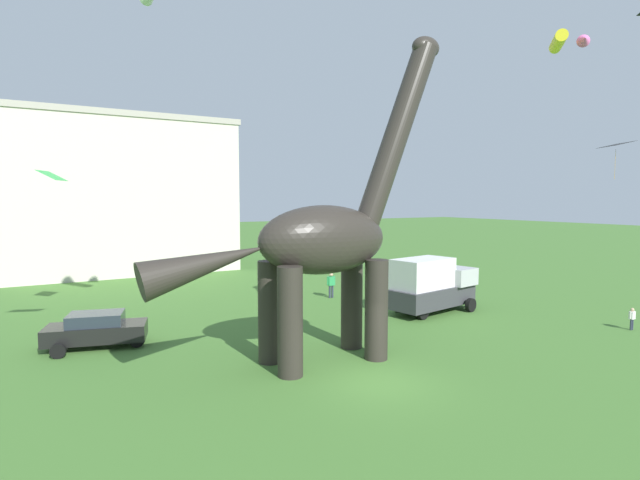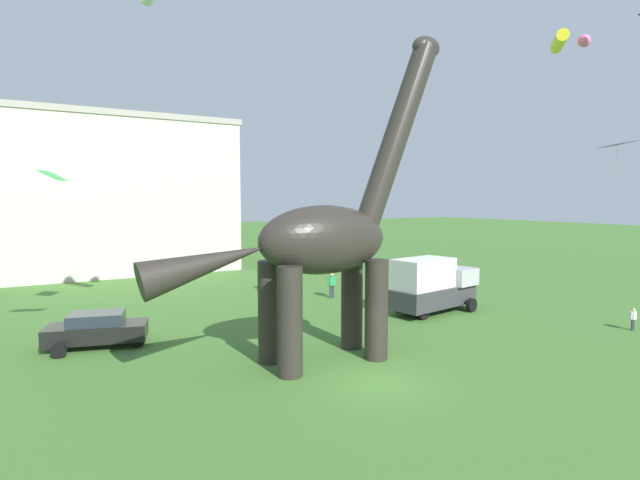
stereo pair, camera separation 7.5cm
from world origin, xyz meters
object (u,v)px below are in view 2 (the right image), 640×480
at_px(person_near_flyer, 633,317).
at_px(person_vendor_side, 332,283).
at_px(kite_trailing, 565,41).
at_px(kite_mid_center, 53,176).
at_px(dinosaur_sculpture, 322,240).
at_px(kite_far_left, 617,145).
at_px(parked_sedan_left, 97,329).
at_px(parked_box_truck, 432,285).

bearing_deg(person_near_flyer, person_vendor_side, 43.69).
bearing_deg(kite_trailing, person_vendor_side, 138.03).
bearing_deg(person_near_flyer, kite_mid_center, 69.67).
bearing_deg(dinosaur_sculpture, kite_trailing, 22.63).
distance_m(person_vendor_side, kite_mid_center, 17.50).
distance_m(kite_mid_center, kite_far_left, 30.07).
distance_m(parked_sedan_left, kite_trailing, 29.62).
xyz_separation_m(parked_box_truck, person_vendor_side, (-2.85, 6.53, -0.62)).
relative_size(person_vendor_side, kite_mid_center, 0.96).
relative_size(parked_box_truck, person_vendor_side, 3.46).
distance_m(dinosaur_sculpture, person_near_flyer, 16.89).
distance_m(parked_sedan_left, kite_mid_center, 8.99).
bearing_deg(kite_mid_center, person_near_flyer, -32.34).
relative_size(parked_box_truck, kite_mid_center, 3.32).
relative_size(dinosaur_sculpture, kite_trailing, 5.29).
bearing_deg(kite_trailing, person_near_flyer, -104.23).
bearing_deg(person_vendor_side, parked_sedan_left, 36.88).
height_order(dinosaur_sculpture, person_near_flyer, dinosaur_sculpture).
xyz_separation_m(person_near_flyer, person_vendor_side, (-8.95, 14.50, 0.35)).
xyz_separation_m(dinosaur_sculpture, person_near_flyer, (15.90, -3.77, -4.28)).
height_order(parked_box_truck, person_near_flyer, parked_box_truck).
bearing_deg(dinosaur_sculpture, person_vendor_side, 74.78).
bearing_deg(kite_mid_center, parked_sedan_left, -76.38).
bearing_deg(parked_box_truck, parked_sedan_left, 162.40).
xyz_separation_m(person_vendor_side, kite_far_left, (10.63, -12.34, 8.51)).
bearing_deg(person_vendor_side, kite_mid_center, 16.44).
xyz_separation_m(person_near_flyer, kite_far_left, (1.69, 2.15, 8.86)).
relative_size(person_near_flyer, kite_trailing, 0.43).
relative_size(parked_sedan_left, kite_far_left, 2.25).
height_order(person_vendor_side, kite_mid_center, kite_mid_center).
xyz_separation_m(person_near_flyer, kite_trailing, (1.33, 5.25, 15.12)).
relative_size(parked_box_truck, kite_trailing, 2.26).
height_order(parked_sedan_left, person_near_flyer, parked_sedan_left).
bearing_deg(kite_trailing, parked_sedan_left, 168.46).
distance_m(parked_box_truck, person_vendor_side, 7.15).
bearing_deg(kite_trailing, kite_mid_center, 158.11).
height_order(parked_box_truck, person_vendor_side, parked_box_truck).
bearing_deg(kite_mid_center, person_vendor_side, -4.79).
bearing_deg(kite_trailing, parked_box_truck, 159.93).
bearing_deg(parked_sedan_left, person_near_flyer, -8.27).
relative_size(dinosaur_sculpture, parked_sedan_left, 3.04).
bearing_deg(kite_mid_center, parked_box_truck, -22.59).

